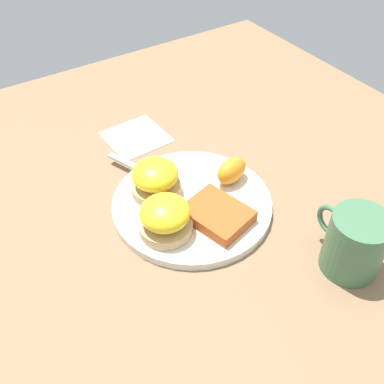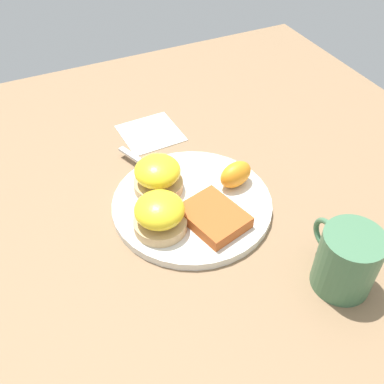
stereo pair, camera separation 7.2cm
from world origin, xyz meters
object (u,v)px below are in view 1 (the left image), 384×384
hashbrown_patty (217,214)px  orange_wedge (232,171)px  sandwich_benedict_left (155,179)px  cup (354,243)px  fork (169,184)px  sandwich_benedict_right (165,217)px

hashbrown_patty → orange_wedge: bearing=-50.0°
sandwich_benedict_left → cup: bearing=-149.4°
sandwich_benedict_left → hashbrown_patty: 0.12m
sandwich_benedict_left → fork: bearing=-84.2°
orange_wedge → fork: bearing=63.1°
sandwich_benedict_right → cup: 0.27m
hashbrown_patty → fork: bearing=11.5°
orange_wedge → sandwich_benedict_left: bearing=69.6°
sandwich_benedict_left → orange_wedge: bearing=-110.4°
sandwich_benedict_left → cup: (-0.27, -0.16, 0.00)m
sandwich_benedict_left → fork: sandwich_benedict_left is taller
sandwich_benedict_right → fork: bearing=-33.8°
sandwich_benedict_left → orange_wedge: size_ratio=1.37×
fork → hashbrown_patty: bearing=-168.5°
sandwich_benedict_left → cup: 0.32m
sandwich_benedict_right → fork: 0.11m
sandwich_benedict_left → hashbrown_patty: bearing=-155.2°
sandwich_benedict_left → sandwich_benedict_right: (-0.08, 0.03, 0.00)m
cup → orange_wedge: bearing=10.1°
sandwich_benedict_right → fork: sandwich_benedict_right is taller
hashbrown_patty → sandwich_benedict_left: bearing=24.8°
sandwich_benedict_left → hashbrown_patty: (-0.11, -0.05, -0.02)m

